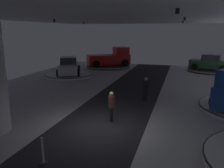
% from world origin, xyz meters
% --- Properties ---
extents(ground, '(24.00, 44.00, 0.06)m').
position_xyz_m(ground, '(0.00, 0.00, -0.02)').
color(ground, '#B2B2B7').
extents(ceiling_with_spotlights, '(24.00, 44.00, 0.39)m').
position_xyz_m(ceiling_with_spotlights, '(-0.00, -0.00, 5.55)').
color(ceiling_with_spotlights, silver).
extents(display_platform_deep_left, '(5.68, 5.68, 0.23)m').
position_xyz_m(display_platform_deep_left, '(-5.44, 18.13, 0.13)').
color(display_platform_deep_left, '#333338').
rests_on(display_platform_deep_left, ground).
extents(pickup_truck_deep_left, '(5.58, 4.71, 2.30)m').
position_xyz_m(pickup_truck_deep_left, '(-5.17, 18.31, 1.16)').
color(pickup_truck_deep_left, red).
rests_on(pickup_truck_deep_left, display_platform_deep_left).
extents(display_platform_deep_right, '(4.69, 4.69, 0.26)m').
position_xyz_m(display_platform_deep_right, '(6.60, 18.23, 0.15)').
color(display_platform_deep_right, '#333338').
rests_on(display_platform_deep_right, ground).
extents(display_car_deep_right, '(4.48, 2.89, 1.71)m').
position_xyz_m(display_car_deep_right, '(6.63, 18.23, 1.02)').
color(display_car_deep_right, '#2D5638').
rests_on(display_car_deep_right, display_platform_deep_right).
extents(display_platform_far_left, '(4.85, 4.85, 0.25)m').
position_xyz_m(display_platform_far_left, '(-7.41, 11.14, 0.14)').
color(display_platform_far_left, silver).
rests_on(display_platform_far_left, ground).
extents(display_car_far_left, '(3.48, 4.57, 1.71)m').
position_xyz_m(display_car_far_left, '(-7.43, 11.17, 1.01)').
color(display_car_far_left, silver).
rests_on(display_car_far_left, display_platform_far_left).
extents(visitor_walking_near, '(0.32, 0.32, 1.59)m').
position_xyz_m(visitor_walking_near, '(1.46, 4.98, 0.91)').
color(visitor_walking_near, black).
rests_on(visitor_walking_near, ground).
extents(visitor_walking_far, '(0.32, 0.32, 1.59)m').
position_xyz_m(visitor_walking_far, '(0.37, 0.83, 0.91)').
color(visitor_walking_far, black).
rests_on(visitor_walking_far, ground).
extents(stanchion_a, '(0.28, 0.28, 1.01)m').
position_xyz_m(stanchion_a, '(-0.78, -3.55, 0.37)').
color(stanchion_a, '#333338').
rests_on(stanchion_a, ground).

